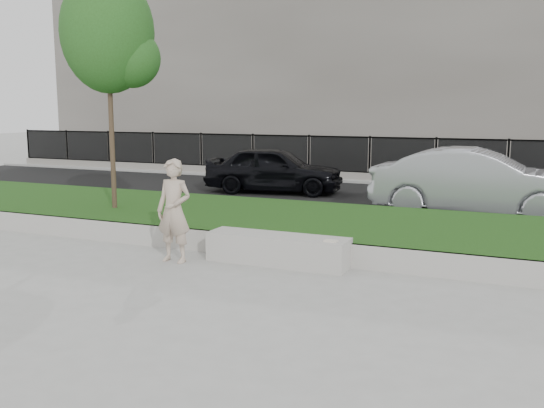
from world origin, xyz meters
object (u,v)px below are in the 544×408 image
at_px(stone_bench, 278,249).
at_px(car_dark, 274,169).
at_px(book, 331,241).
at_px(young_tree, 111,37).
at_px(man, 174,211).
at_px(car_silver, 477,183).

bearing_deg(stone_bench, car_dark, 113.93).
bearing_deg(book, young_tree, 164.44).
bearing_deg(young_tree, man, -37.37).
bearing_deg(car_silver, car_dark, 73.97).
xyz_separation_m(car_dark, car_silver, (5.93, -1.73, 0.10)).
bearing_deg(car_silver, man, 146.64).
bearing_deg(car_dark, book, -159.77).
relative_size(stone_bench, man, 1.38).
bearing_deg(man, car_silver, 56.98).
distance_m(stone_bench, car_silver, 6.38).
xyz_separation_m(man, car_dark, (-1.70, 8.09, -0.13)).
distance_m(book, car_silver, 6.16).
distance_m(man, car_dark, 8.27).
relative_size(young_tree, car_silver, 1.04).
bearing_deg(young_tree, book, -17.85).
height_order(book, car_silver, car_silver).
bearing_deg(young_tree, car_silver, 30.51).
bearing_deg(man, young_tree, 143.23).
height_order(book, young_tree, young_tree).
bearing_deg(book, man, -168.47).
bearing_deg(car_dark, man, -177.21).
bearing_deg(man, book, 9.84).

